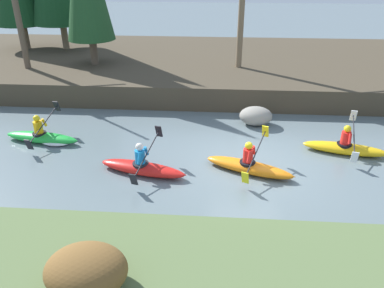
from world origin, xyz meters
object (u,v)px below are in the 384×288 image
(kayaker_middle, at_px, (250,166))
(kayaker_trailing, at_px, (143,167))
(kayaker_far_back, at_px, (44,137))
(kayaker_lead, at_px, (346,147))
(boulder_midstream, at_px, (256,116))

(kayaker_middle, xyz_separation_m, kayaker_trailing, (-3.20, -0.30, 0.00))
(kayaker_middle, distance_m, kayaker_far_back, 7.21)
(kayaker_lead, bearing_deg, kayaker_middle, -143.45)
(kayaker_trailing, xyz_separation_m, kayaker_far_back, (-3.85, 1.83, -0.02))
(kayaker_far_back, bearing_deg, boulder_midstream, 23.99)
(kayaker_lead, bearing_deg, kayaker_trailing, -152.29)
(boulder_midstream, bearing_deg, kayaker_middle, -97.20)
(kayaker_middle, relative_size, kayaker_far_back, 0.98)
(kayaker_middle, xyz_separation_m, kayaker_far_back, (-7.05, 1.54, -0.02))
(kayaker_middle, bearing_deg, kayaker_far_back, -171.30)
(kayaker_middle, bearing_deg, boulder_midstream, 103.80)
(boulder_midstream, bearing_deg, kayaker_lead, -37.92)
(kayaker_far_back, bearing_deg, kayaker_trailing, -17.10)
(kayaker_far_back, bearing_deg, kayaker_lead, 7.91)
(kayaker_trailing, relative_size, kayaker_far_back, 1.00)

